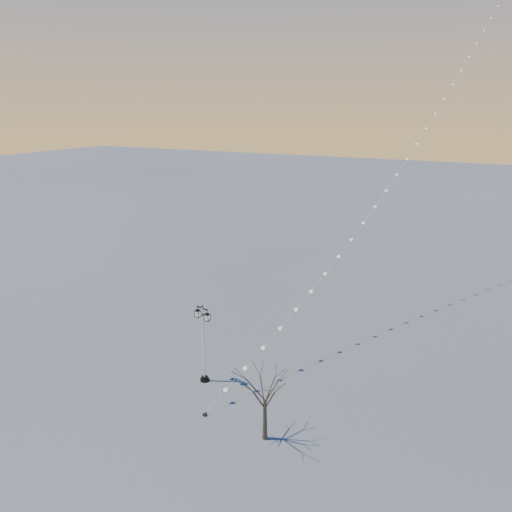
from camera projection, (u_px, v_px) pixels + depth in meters
The scene contains 4 objects.
ground at pixel (189, 407), 30.00m from camera, with size 300.00×300.00×0.00m, color #565656.
street_lamp at pixel (203, 340), 32.02m from camera, with size 1.32×0.69×5.32m.
bare_tree at pixel (265, 388), 26.27m from camera, with size 2.67×2.67×4.43m.
kite_train at pixel (399, 141), 41.49m from camera, with size 11.25×44.81×29.05m.
Camera 1 is at (15.50, -21.41, 17.30)m, focal length 35.22 mm.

